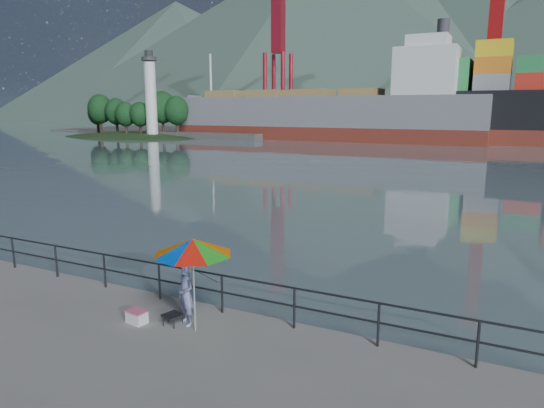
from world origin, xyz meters
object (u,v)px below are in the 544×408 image
at_px(beach_umbrella, 193,247).
at_px(bulk_carrier, 333,114).
at_px(fisherman, 186,294).
at_px(cooler_bag, 137,317).

distance_m(beach_umbrella, bulk_carrier, 73.42).
xyz_separation_m(beach_umbrella, bulk_carrier, (-21.41, 70.20, 2.05)).
bearing_deg(fisherman, cooler_bag, -132.46).
bearing_deg(bulk_carrier, beach_umbrella, -73.04).
xyz_separation_m(fisherman, beach_umbrella, (0.40, -0.22, 1.29)).
bearing_deg(fisherman, bulk_carrier, 131.27).
relative_size(beach_umbrella, bulk_carrier, 0.04).
relative_size(fisherman, bulk_carrier, 0.03).
height_order(fisherman, cooler_bag, fisherman).
bearing_deg(beach_umbrella, cooler_bag, -170.37).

